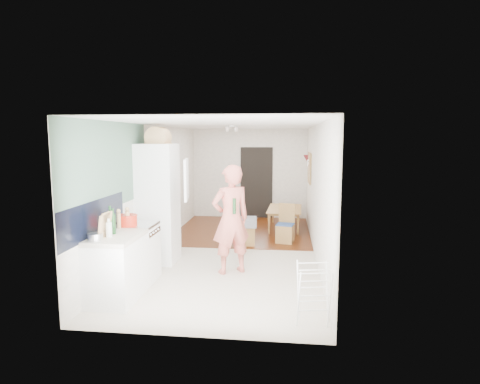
% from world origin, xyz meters
% --- Properties ---
extents(room_shell, '(3.20, 7.00, 2.50)m').
position_xyz_m(room_shell, '(0.00, 0.00, 1.25)').
color(room_shell, white).
rests_on(room_shell, ground).
extents(floor, '(3.20, 7.00, 0.01)m').
position_xyz_m(floor, '(0.00, 0.00, 0.00)').
color(floor, beige).
rests_on(floor, ground).
extents(wood_floor_overlay, '(3.20, 3.30, 0.01)m').
position_xyz_m(wood_floor_overlay, '(0.00, 1.85, 0.01)').
color(wood_floor_overlay, '#511B07').
rests_on(wood_floor_overlay, room_shell).
extents(sage_wall_panel, '(0.02, 3.00, 1.30)m').
position_xyz_m(sage_wall_panel, '(-1.59, -2.00, 1.85)').
color(sage_wall_panel, '#52745E').
rests_on(sage_wall_panel, room_shell).
extents(tile_splashback, '(0.02, 1.90, 0.50)m').
position_xyz_m(tile_splashback, '(-1.59, -2.55, 1.15)').
color(tile_splashback, black).
rests_on(tile_splashback, room_shell).
extents(doorway_recess, '(0.90, 0.04, 2.00)m').
position_xyz_m(doorway_recess, '(0.20, 3.48, 1.00)').
color(doorway_recess, black).
rests_on(doorway_recess, room_shell).
extents(base_cabinet, '(0.60, 0.90, 0.86)m').
position_xyz_m(base_cabinet, '(-1.30, -2.55, 0.43)').
color(base_cabinet, white).
rests_on(base_cabinet, room_shell).
extents(worktop, '(0.62, 0.92, 0.06)m').
position_xyz_m(worktop, '(-1.30, -2.55, 0.89)').
color(worktop, beige).
rests_on(worktop, room_shell).
extents(range_cooker, '(0.60, 0.60, 0.88)m').
position_xyz_m(range_cooker, '(-1.30, -1.80, 0.44)').
color(range_cooker, white).
rests_on(range_cooker, room_shell).
extents(cooker_top, '(0.60, 0.60, 0.04)m').
position_xyz_m(cooker_top, '(-1.30, -1.80, 0.90)').
color(cooker_top, silver).
rests_on(cooker_top, room_shell).
extents(fridge_housing, '(0.66, 0.66, 2.15)m').
position_xyz_m(fridge_housing, '(-1.27, -0.78, 1.07)').
color(fridge_housing, white).
rests_on(fridge_housing, room_shell).
extents(fridge_door, '(0.14, 0.56, 0.70)m').
position_xyz_m(fridge_door, '(-0.66, -1.08, 1.55)').
color(fridge_door, white).
rests_on(fridge_door, room_shell).
extents(fridge_interior, '(0.02, 0.52, 0.66)m').
position_xyz_m(fridge_interior, '(-0.96, -0.78, 1.55)').
color(fridge_interior, white).
rests_on(fridge_interior, room_shell).
extents(pinboard, '(0.03, 0.90, 0.70)m').
position_xyz_m(pinboard, '(1.58, 1.90, 1.55)').
color(pinboard, tan).
rests_on(pinboard, room_shell).
extents(pinboard_frame, '(0.00, 0.94, 0.74)m').
position_xyz_m(pinboard_frame, '(1.57, 1.90, 1.55)').
color(pinboard_frame, '#A37A39').
rests_on(pinboard_frame, room_shell).
extents(wall_sconce, '(0.18, 0.18, 0.16)m').
position_xyz_m(wall_sconce, '(1.54, 2.55, 1.75)').
color(wall_sconce, maroon).
rests_on(wall_sconce, room_shell).
extents(person, '(0.94, 0.84, 2.15)m').
position_xyz_m(person, '(0.13, -1.24, 1.07)').
color(person, '#D76B5D').
rests_on(person, floor).
extents(dining_table, '(0.74, 1.27, 0.44)m').
position_xyz_m(dining_table, '(1.04, 2.18, 0.22)').
color(dining_table, '#A37A39').
rests_on(dining_table, floor).
extents(dining_chair, '(0.41, 0.41, 0.84)m').
position_xyz_m(dining_chair, '(1.03, 0.80, 0.42)').
color(dining_chair, '#A37A39').
rests_on(dining_chair, floor).
extents(stool, '(0.36, 0.36, 0.42)m').
position_xyz_m(stool, '(0.22, 0.52, 0.21)').
color(stool, '#A37A39').
rests_on(stool, floor).
extents(grey_drape, '(0.44, 0.44, 0.18)m').
position_xyz_m(grey_drape, '(0.22, 0.47, 0.51)').
color(grey_drape, slate).
rests_on(grey_drape, stool).
extents(drying_rack, '(0.43, 0.41, 0.74)m').
position_xyz_m(drying_rack, '(1.38, -2.99, 0.37)').
color(drying_rack, white).
rests_on(drying_rack, floor).
extents(bread_bin, '(0.42, 0.40, 0.21)m').
position_xyz_m(bread_bin, '(-1.24, -0.75, 2.26)').
color(bread_bin, '#DBB46E').
rests_on(bread_bin, fridge_housing).
extents(red_casserole, '(0.34, 0.34, 0.17)m').
position_xyz_m(red_casserole, '(-1.36, -1.96, 1.01)').
color(red_casserole, red).
rests_on(red_casserole, cooker_top).
extents(steel_pan, '(0.23, 0.23, 0.10)m').
position_xyz_m(steel_pan, '(-1.44, -2.86, 0.97)').
color(steel_pan, silver).
rests_on(steel_pan, worktop).
extents(held_bottle, '(0.06, 0.06, 0.26)m').
position_xyz_m(held_bottle, '(0.20, -1.35, 1.15)').
color(held_bottle, '#153E19').
rests_on(held_bottle, person).
extents(bottle_a, '(0.08, 0.08, 0.32)m').
position_xyz_m(bottle_a, '(-1.39, -2.49, 1.08)').
color(bottle_a, '#153E19').
rests_on(bottle_a, worktop).
extents(bottle_b, '(0.07, 0.07, 0.29)m').
position_xyz_m(bottle_b, '(-1.36, -2.47, 1.07)').
color(bottle_b, '#153E19').
rests_on(bottle_b, worktop).
extents(bottle_c, '(0.10, 0.10, 0.21)m').
position_xyz_m(bottle_c, '(-1.34, -2.66, 1.02)').
color(bottle_c, silver).
rests_on(bottle_c, worktop).
extents(pepper_mill_front, '(0.07, 0.07, 0.24)m').
position_xyz_m(pepper_mill_front, '(-1.34, -2.02, 1.04)').
color(pepper_mill_front, '#DBB46E').
rests_on(pepper_mill_front, worktop).
extents(pepper_mill_back, '(0.07, 0.07, 0.23)m').
position_xyz_m(pepper_mill_back, '(-1.43, -2.12, 1.03)').
color(pepper_mill_back, '#DBB46E').
rests_on(pepper_mill_back, worktop).
extents(chopping_boards, '(0.04, 0.26, 0.35)m').
position_xyz_m(chopping_boards, '(-1.38, -2.69, 1.09)').
color(chopping_boards, '#DBB46E').
rests_on(chopping_boards, worktop).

